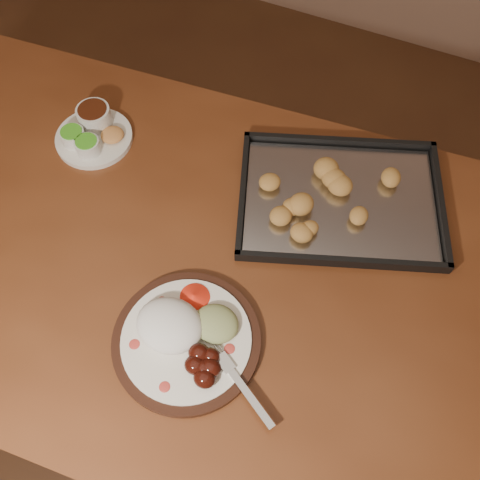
% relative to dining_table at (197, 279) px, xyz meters
% --- Properties ---
extents(ground, '(4.00, 4.00, 0.00)m').
position_rel_dining_table_xyz_m(ground, '(-0.17, -0.24, -0.65)').
color(ground, brown).
rests_on(ground, ground).
extents(dining_table, '(1.56, 1.01, 0.75)m').
position_rel_dining_table_xyz_m(dining_table, '(0.00, 0.00, 0.00)').
color(dining_table, brown).
rests_on(dining_table, ground).
extents(dinner_plate, '(0.35, 0.28, 0.06)m').
position_rel_dining_table_xyz_m(dinner_plate, '(0.06, -0.16, 0.12)').
color(dinner_plate, black).
rests_on(dinner_plate, dining_table).
extents(condiment_saucer, '(0.18, 0.18, 0.06)m').
position_rel_dining_table_xyz_m(condiment_saucer, '(-0.35, 0.19, 0.12)').
color(condiment_saucer, silver).
rests_on(condiment_saucer, dining_table).
extents(baking_tray, '(0.52, 0.45, 0.05)m').
position_rel_dining_table_xyz_m(baking_tray, '(0.23, 0.25, 0.11)').
color(baking_tray, black).
rests_on(baking_tray, dining_table).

